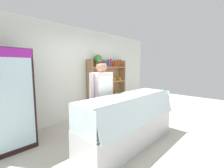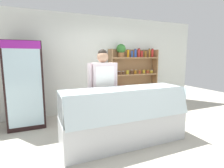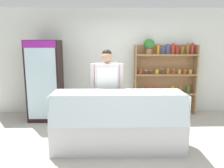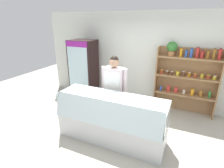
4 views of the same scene
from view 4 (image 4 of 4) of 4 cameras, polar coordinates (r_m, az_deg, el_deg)
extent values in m
plane|color=#B7B2A3|center=(4.03, 2.62, -17.22)|extent=(12.00, 12.00, 0.00)
cube|color=silver|center=(5.27, 11.32, 7.80)|extent=(6.80, 0.10, 2.70)
cube|color=black|center=(5.57, -9.13, 4.32)|extent=(0.76, 0.62, 1.89)
cube|color=silver|center=(5.33, -10.97, 3.46)|extent=(0.68, 0.01, 1.69)
cube|color=#8C1E8C|center=(5.15, -11.63, 12.62)|extent=(0.72, 0.01, 0.16)
cylinder|color=#3356B2|center=(5.70, -12.17, -1.85)|extent=(0.06, 0.06, 0.20)
cylinder|color=red|center=(5.62, -10.84, -2.32)|extent=(0.06, 0.06, 0.16)
cylinder|color=#3356B2|center=(5.53, -9.51, -2.34)|extent=(0.05, 0.05, 0.21)
cylinder|color=purple|center=(5.45, -8.11, -2.76)|extent=(0.05, 0.05, 0.18)
cylinder|color=#9E6623|center=(5.55, -12.52, 2.69)|extent=(0.05, 0.05, 0.15)
cylinder|color=red|center=(5.45, -11.19, 2.60)|extent=(0.05, 0.05, 0.17)
cylinder|color=#9E6623|center=(5.37, -9.80, 2.43)|extent=(0.05, 0.05, 0.18)
cylinder|color=#3356B2|center=(5.28, -8.37, 2.29)|extent=(0.06, 0.06, 0.19)
cylinder|color=#3356B2|center=(5.41, -12.70, 7.78)|extent=(0.06, 0.06, 0.17)
cylinder|color=orange|center=(5.29, -10.83, 7.55)|extent=(0.06, 0.06, 0.15)
cylinder|color=#9E6623|center=(5.17, -8.89, 7.46)|extent=(0.06, 0.06, 0.17)
cube|color=#9E754C|center=(5.17, 22.90, 1.04)|extent=(1.57, 0.02, 1.78)
cube|color=#9E754C|center=(5.10, 14.20, 1.81)|extent=(0.03, 0.28, 1.78)
cube|color=#9E754C|center=(5.09, 31.45, -0.67)|extent=(0.03, 0.28, 1.78)
cube|color=#9E754C|center=(5.15, 22.28, -3.17)|extent=(1.51, 0.28, 0.04)
cube|color=#9E754C|center=(4.99, 23.03, 2.12)|extent=(1.51, 0.28, 0.04)
cube|color=#9E754C|center=(4.87, 23.83, 7.71)|extent=(1.51, 0.28, 0.04)
cylinder|color=#996038|center=(4.88, 18.80, 9.37)|extent=(0.17, 0.17, 0.13)
sphere|color=#31732D|center=(4.86, 19.04, 11.45)|extent=(0.27, 0.27, 0.27)
cylinder|color=orange|center=(4.87, 21.59, 9.52)|extent=(0.06, 0.06, 0.22)
cylinder|color=black|center=(4.84, 21.76, 10.85)|extent=(0.04, 0.04, 0.02)
cylinder|color=#3356B2|center=(4.86, 23.08, 9.11)|extent=(0.06, 0.06, 0.19)
cylinder|color=black|center=(4.84, 23.24, 10.27)|extent=(0.04, 0.04, 0.02)
cylinder|color=#3356B2|center=(4.84, 24.48, 9.17)|extent=(0.07, 0.07, 0.23)
cylinder|color=black|center=(4.83, 24.70, 10.64)|extent=(0.04, 0.04, 0.02)
cylinder|color=red|center=(4.87, 26.09, 9.13)|extent=(0.08, 0.08, 0.26)
cylinder|color=black|center=(4.83, 26.34, 10.67)|extent=(0.05, 0.05, 0.02)
cylinder|color=red|center=(4.89, 27.36, 8.56)|extent=(0.08, 0.08, 0.19)
cylinder|color=black|center=(4.84, 27.56, 9.70)|extent=(0.05, 0.05, 0.02)
cylinder|color=#9E6623|center=(4.87, 28.81, 8.33)|extent=(0.07, 0.07, 0.20)
cylinder|color=black|center=(4.85, 29.03, 9.53)|extent=(0.04, 0.04, 0.02)
cylinder|color=#9E6623|center=(4.85, 30.38, 8.37)|extent=(0.06, 0.06, 0.25)
cylinder|color=black|center=(4.85, 30.64, 9.97)|extent=(0.04, 0.04, 0.02)
cylinder|color=red|center=(4.89, 31.78, 8.21)|extent=(0.07, 0.07, 0.26)
cylinder|color=black|center=(4.87, 32.07, 9.78)|extent=(0.05, 0.05, 0.02)
cylinder|color=#BF4C2D|center=(5.01, 15.89, 3.89)|extent=(0.08, 0.08, 0.11)
cylinder|color=gold|center=(5.00, 15.97, 4.57)|extent=(0.08, 0.08, 0.01)
cylinder|color=brown|center=(5.00, 17.52, 3.57)|extent=(0.09, 0.09, 0.09)
cylinder|color=silver|center=(4.99, 17.58, 4.12)|extent=(0.09, 0.09, 0.01)
cylinder|color=brown|center=(4.98, 18.95, 3.34)|extent=(0.07, 0.07, 0.08)
cylinder|color=silver|center=(4.98, 19.03, 3.90)|extent=(0.07, 0.07, 0.01)
cylinder|color=yellow|center=(4.98, 20.67, 3.26)|extent=(0.09, 0.09, 0.11)
cylinder|color=gold|center=(4.96, 20.75, 3.91)|extent=(0.09, 0.09, 0.01)
cylinder|color=brown|center=(4.96, 22.23, 3.04)|extent=(0.08, 0.08, 0.11)
cylinder|color=silver|center=(4.96, 22.33, 3.77)|extent=(0.08, 0.08, 0.01)
cylinder|color=orange|center=(4.99, 23.89, 2.89)|extent=(0.07, 0.07, 0.11)
cylinder|color=silver|center=(4.95, 23.99, 3.53)|extent=(0.07, 0.07, 0.01)
cylinder|color=#BF4C2D|center=(4.97, 25.52, 2.52)|extent=(0.07, 0.07, 0.10)
cylinder|color=gold|center=(4.96, 25.62, 3.16)|extent=(0.07, 0.07, 0.01)
cylinder|color=yellow|center=(5.00, 27.31, 2.30)|extent=(0.07, 0.07, 0.10)
cylinder|color=gold|center=(4.97, 27.42, 2.88)|extent=(0.08, 0.08, 0.01)
cylinder|color=#BF4C2D|center=(5.01, 28.90, 2.02)|extent=(0.09, 0.09, 0.09)
cylinder|color=gold|center=(4.98, 29.01, 2.54)|extent=(0.09, 0.09, 0.01)
cylinder|color=yellow|center=(5.02, 30.49, 1.75)|extent=(0.08, 0.08, 0.09)
cylinder|color=silver|center=(5.00, 30.60, 2.28)|extent=(0.08, 0.08, 0.01)
cube|color=#3356B2|center=(5.17, 15.65, -1.35)|extent=(0.06, 0.04, 0.12)
cube|color=red|center=(5.14, 17.92, -1.41)|extent=(0.08, 0.04, 0.18)
cube|color=red|center=(5.13, 20.16, -1.85)|extent=(0.08, 0.05, 0.16)
cube|color=silver|center=(5.13, 22.40, -2.36)|extent=(0.06, 0.04, 0.12)
cube|color=orange|center=(5.12, 24.71, -2.40)|extent=(0.08, 0.05, 0.18)
cube|color=#9E6623|center=(5.13, 26.96, -2.79)|extent=(0.06, 0.04, 0.16)
cube|color=#2D8C38|center=(5.15, 29.23, -3.04)|extent=(0.05, 0.04, 0.18)
cube|color=silver|center=(3.86, -0.20, -14.06)|extent=(2.26, 0.70, 0.55)
cube|color=white|center=(3.70, -0.21, -10.27)|extent=(2.20, 0.64, 0.03)
cube|color=silver|center=(3.34, -2.63, -9.85)|extent=(2.22, 0.16, 0.47)
cube|color=silver|center=(3.54, 0.12, -3.89)|extent=(2.22, 0.54, 0.01)
cube|color=silver|center=(4.15, -14.42, -4.25)|extent=(0.01, 0.66, 0.45)
cube|color=silver|center=(3.35, 17.77, -10.79)|extent=(0.01, 0.66, 0.45)
cube|color=tan|center=(4.16, -11.31, -6.39)|extent=(0.16, 0.14, 0.05)
cube|color=white|center=(4.01, -13.06, -7.60)|extent=(0.05, 0.03, 0.02)
cube|color=tan|center=(4.00, -7.72, -7.29)|extent=(0.17, 0.12, 0.05)
cube|color=white|center=(3.85, -9.39, -8.58)|extent=(0.05, 0.03, 0.02)
cube|color=beige|center=(3.87, -3.83, -8.26)|extent=(0.16, 0.12, 0.04)
cube|color=white|center=(3.70, -5.39, -9.60)|extent=(0.05, 0.03, 0.02)
cube|color=beige|center=(3.75, 0.34, -9.18)|extent=(0.16, 0.14, 0.05)
cube|color=white|center=(3.58, -1.07, -10.65)|extent=(0.05, 0.03, 0.02)
cube|color=tan|center=(3.65, 4.78, -10.14)|extent=(0.17, 0.14, 0.04)
cube|color=white|center=(3.48, 3.57, -11.70)|extent=(0.05, 0.03, 0.02)
cube|color=tan|center=(3.57, 9.47, -11.09)|extent=(0.16, 0.13, 0.04)
cube|color=white|center=(3.40, 8.49, -12.73)|extent=(0.05, 0.03, 0.02)
cube|color=tan|center=(3.52, 14.35, -11.95)|extent=(0.17, 0.13, 0.04)
cube|color=white|center=(3.35, 13.64, -13.70)|extent=(0.05, 0.03, 0.02)
cylinder|color=#C1706B|center=(4.03, -13.30, -6.82)|extent=(0.16, 0.15, 0.14)
cylinder|color=#C1706B|center=(3.91, -10.70, -7.58)|extent=(0.21, 0.15, 0.12)
cylinder|color=white|center=(3.39, 8.01, -10.90)|extent=(0.07, 0.07, 0.24)
cylinder|color=white|center=(3.38, 9.65, -11.44)|extent=(0.07, 0.07, 0.20)
cylinder|color=#2D2D38|center=(4.34, -0.55, -7.97)|extent=(0.13, 0.13, 0.79)
cylinder|color=#2D2D38|center=(4.27, 1.85, -8.48)|extent=(0.13, 0.13, 0.79)
cube|color=silver|center=(4.02, 0.68, 0.88)|extent=(0.44, 0.24, 0.65)
cube|color=white|center=(4.04, -0.06, -4.34)|extent=(0.37, 0.01, 1.22)
cylinder|color=silver|center=(4.12, -2.78, 1.82)|extent=(0.09, 0.09, 0.59)
cylinder|color=silver|center=(3.91, 4.33, 0.78)|extent=(0.09, 0.09, 0.59)
sphere|color=tan|center=(3.89, 0.71, 7.06)|extent=(0.22, 0.22, 0.22)
sphere|color=black|center=(3.89, 0.77, 7.89)|extent=(0.19, 0.19, 0.19)
camera|label=1|loc=(3.92, -46.32, 1.02)|focal=24.00mm
camera|label=2|loc=(2.89, -57.54, -7.58)|focal=28.00mm
camera|label=3|loc=(1.78, -83.05, -18.80)|focal=35.00mm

